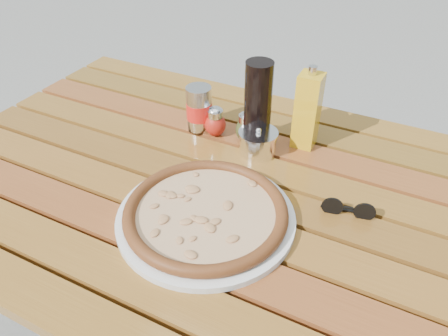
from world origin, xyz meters
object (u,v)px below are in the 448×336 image
at_px(table, 220,209).
at_px(olive_oil_cruet, 307,111).
at_px(pizza, 206,212).
at_px(sunglasses, 348,209).
at_px(plate, 206,218).
at_px(oregano_shaker, 246,127).
at_px(dark_bottle, 258,106).
at_px(pepper_shaker, 215,122).
at_px(parmesan_tin, 258,142).
at_px(soda_can, 199,109).

distance_m(table, olive_oil_cruet, 0.31).
bearing_deg(table, pizza, -76.12).
relative_size(pizza, sunglasses, 3.89).
bearing_deg(sunglasses, plate, -161.75).
relative_size(oregano_shaker, dark_bottle, 0.37).
xyz_separation_m(pizza, sunglasses, (0.25, 0.15, -0.01)).
height_order(pepper_shaker, dark_bottle, dark_bottle).
relative_size(pizza, pepper_shaker, 5.22).
relative_size(pizza, oregano_shaker, 5.22).
bearing_deg(oregano_shaker, table, -83.20).
height_order(dark_bottle, olive_oil_cruet, dark_bottle).
bearing_deg(sunglasses, pizza, -161.75).
bearing_deg(olive_oil_cruet, sunglasses, -51.74).
height_order(plate, sunglasses, sunglasses).
bearing_deg(table, plate, -76.12).
bearing_deg(pizza, dark_bottle, 94.04).
distance_m(pepper_shaker, parmesan_tin, 0.13).
distance_m(oregano_shaker, parmesan_tin, 0.06).
bearing_deg(pizza, olive_oil_cruet, 76.37).
xyz_separation_m(table, olive_oil_cruet, (0.11, 0.24, 0.17)).
xyz_separation_m(pizza, parmesan_tin, (-0.00, 0.27, 0.01)).
bearing_deg(soda_can, pepper_shaker, -8.79).
relative_size(pepper_shaker, soda_can, 0.68).
height_order(table, pepper_shaker, pepper_shaker).
relative_size(soda_can, parmesan_tin, 1.01).
xyz_separation_m(plate, dark_bottle, (-0.02, 0.30, 0.10)).
bearing_deg(plate, parmesan_tin, 90.63).
bearing_deg(oregano_shaker, olive_oil_cruet, 19.13).
xyz_separation_m(pepper_shaker, soda_can, (-0.05, 0.01, 0.02)).
relative_size(pepper_shaker, sunglasses, 0.75).
distance_m(plate, pepper_shaker, 0.32).
bearing_deg(olive_oil_cruet, table, -115.94).
xyz_separation_m(pizza, oregano_shaker, (-0.05, 0.31, 0.02)).
height_order(pizza, sunglasses, sunglasses).
bearing_deg(table, dark_bottle, 87.48).
distance_m(olive_oil_cruet, sunglasses, 0.28).
height_order(pepper_shaker, sunglasses, pepper_shaker).
bearing_deg(pepper_shaker, soda_can, 171.21).
height_order(pizza, soda_can, soda_can).
bearing_deg(plate, pizza, 0.00).
bearing_deg(pepper_shaker, parmesan_tin, -10.99).
height_order(pizza, dark_bottle, dark_bottle).
bearing_deg(oregano_shaker, soda_can, -177.65).
xyz_separation_m(table, plate, (0.03, -0.12, 0.08)).
height_order(pizza, olive_oil_cruet, olive_oil_cruet).
distance_m(pizza, soda_can, 0.35).
bearing_deg(sunglasses, oregano_shaker, 140.08).
xyz_separation_m(plate, sunglasses, (0.25, 0.15, 0.01)).
relative_size(dark_bottle, sunglasses, 2.00).
distance_m(pizza, oregano_shaker, 0.31).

